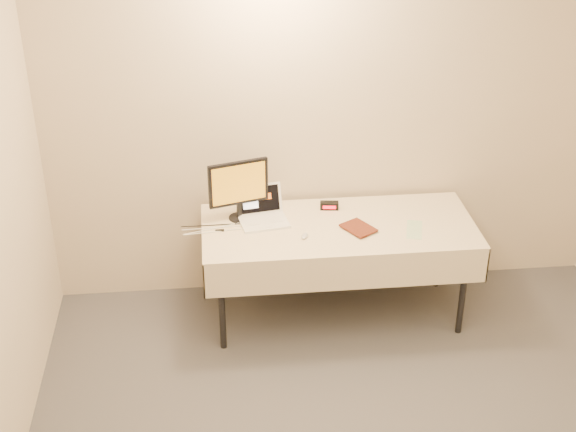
{
  "coord_description": "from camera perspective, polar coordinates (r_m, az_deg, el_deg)",
  "views": [
    {
      "loc": [
        -0.84,
        -2.64,
        3.41
      ],
      "look_at": [
        -0.35,
        1.99,
        0.86
      ],
      "focal_mm": 50.0,
      "sensor_mm": 36.0,
      "label": 1
    }
  ],
  "objects": [
    {
      "name": "book",
      "position": [
        5.31,
        4.42,
        -0.22
      ],
      "size": [
        0.15,
        0.1,
        0.22
      ],
      "primitive_type": "imported",
      "rotation": [
        0.0,
        0.0,
        0.54
      ],
      "color": "#94351A",
      "rests_on": "table"
    },
    {
      "name": "clicker",
      "position": [
        5.3,
        1.2,
        -1.42
      ],
      "size": [
        0.07,
        0.09,
        0.02
      ],
      "primitive_type": "ellipsoid",
      "rotation": [
        0.0,
        0.0,
        -0.39
      ],
      "color": "silver",
      "rests_on": "table"
    },
    {
      "name": "back_wall",
      "position": [
        5.6,
        3.08,
        7.08
      ],
      "size": [
        4.0,
        0.1,
        2.7
      ],
      "primitive_type": "cube",
      "color": "beige",
      "rests_on": "ground"
    },
    {
      "name": "table",
      "position": [
        5.49,
        3.62,
        -1.23
      ],
      "size": [
        1.86,
        0.81,
        0.74
      ],
      "color": "black",
      "rests_on": "ground"
    },
    {
      "name": "usb_dongle",
      "position": [
        5.39,
        -4.88,
        -1.03
      ],
      "size": [
        0.06,
        0.02,
        0.01
      ],
      "primitive_type": "cube",
      "rotation": [
        0.0,
        0.0,
        0.02
      ],
      "color": "black",
      "rests_on": "table"
    },
    {
      "name": "monitor",
      "position": [
        5.43,
        -3.55,
        2.16
      ],
      "size": [
        0.41,
        0.18,
        0.43
      ],
      "rotation": [
        0.0,
        0.0,
        0.28
      ],
      "color": "black",
      "rests_on": "table"
    },
    {
      "name": "paper_form",
      "position": [
        5.46,
        8.98,
        -0.96
      ],
      "size": [
        0.16,
        0.28,
        0.0
      ],
      "primitive_type": "cube",
      "rotation": [
        0.0,
        0.0,
        -0.26
      ],
      "color": "#B6D6AA",
      "rests_on": "table"
    },
    {
      "name": "alarm_clock",
      "position": [
        5.65,
        2.96,
        0.75
      ],
      "size": [
        0.13,
        0.07,
        0.05
      ],
      "rotation": [
        0.0,
        0.0,
        -0.13
      ],
      "color": "black",
      "rests_on": "table"
    },
    {
      "name": "laptop",
      "position": [
        5.5,
        -1.86,
        0.23
      ],
      "size": [
        0.36,
        0.34,
        0.22
      ],
      "rotation": [
        0.0,
        0.0,
        0.17
      ],
      "color": "white",
      "rests_on": "table"
    }
  ]
}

